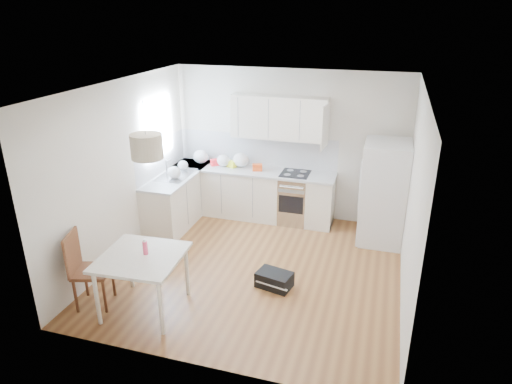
% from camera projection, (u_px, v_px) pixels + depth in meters
% --- Properties ---
extents(floor, '(4.20, 4.20, 0.00)m').
position_uv_depth(floor, '(255.00, 268.00, 6.86)').
color(floor, brown).
rests_on(floor, ground).
extents(ceiling, '(4.20, 4.20, 0.00)m').
position_uv_depth(ceiling, '(255.00, 87.00, 5.86)').
color(ceiling, white).
rests_on(ceiling, wall_back).
extents(wall_back, '(4.20, 0.00, 4.20)m').
position_uv_depth(wall_back, '(289.00, 145.00, 8.23)').
color(wall_back, silver).
rests_on(wall_back, floor).
extents(wall_left, '(0.00, 4.20, 4.20)m').
position_uv_depth(wall_left, '(123.00, 171.00, 6.92)').
color(wall_left, silver).
rests_on(wall_left, floor).
extents(wall_right, '(0.00, 4.20, 4.20)m').
position_uv_depth(wall_right, '(413.00, 202.00, 5.80)').
color(wall_right, silver).
rests_on(wall_right, floor).
extents(window_glassblock, '(0.02, 1.00, 1.00)m').
position_uv_depth(window_glassblock, '(158.00, 127.00, 7.79)').
color(window_glassblock, '#BFE0F9').
rests_on(window_glassblock, wall_left).
extents(cabinets_back, '(3.00, 0.60, 0.88)m').
position_uv_depth(cabinets_back, '(252.00, 194.00, 8.46)').
color(cabinets_back, white).
rests_on(cabinets_back, floor).
extents(cabinets_left, '(0.60, 1.80, 0.88)m').
position_uv_depth(cabinets_left, '(179.00, 199.00, 8.24)').
color(cabinets_left, white).
rests_on(cabinets_left, floor).
extents(counter_back, '(3.02, 0.64, 0.04)m').
position_uv_depth(counter_back, '(252.00, 171.00, 8.29)').
color(counter_back, '#B7B9BC').
rests_on(counter_back, cabinets_back).
extents(counter_left, '(0.64, 1.82, 0.04)m').
position_uv_depth(counter_left, '(178.00, 175.00, 8.07)').
color(counter_left, '#B7B9BC').
rests_on(counter_left, cabinets_left).
extents(backsplash_back, '(3.00, 0.01, 0.58)m').
position_uv_depth(backsplash_back, '(257.00, 150.00, 8.43)').
color(backsplash_back, white).
rests_on(backsplash_back, wall_back).
extents(backsplash_left, '(0.01, 1.80, 0.58)m').
position_uv_depth(backsplash_left, '(161.00, 157.00, 8.04)').
color(backsplash_left, white).
rests_on(backsplash_left, wall_left).
extents(upper_cabinets, '(1.70, 0.32, 0.75)m').
position_uv_depth(upper_cabinets, '(279.00, 118.00, 7.93)').
color(upper_cabinets, white).
rests_on(upper_cabinets, wall_back).
extents(range_oven, '(0.50, 0.61, 0.88)m').
position_uv_depth(range_oven, '(294.00, 199.00, 8.25)').
color(range_oven, '#B6B8BB').
rests_on(range_oven, floor).
extents(sink, '(0.50, 0.80, 0.16)m').
position_uv_depth(sink, '(176.00, 175.00, 8.02)').
color(sink, '#B6B8BB').
rests_on(sink, counter_left).
extents(refrigerator, '(0.82, 0.85, 1.69)m').
position_uv_depth(refrigerator, '(385.00, 193.00, 7.43)').
color(refrigerator, silver).
rests_on(refrigerator, floor).
extents(dining_table, '(1.05, 1.05, 0.78)m').
position_uv_depth(dining_table, '(142.00, 262.00, 5.69)').
color(dining_table, '#BEB5A2').
rests_on(dining_table, floor).
extents(dining_chair, '(0.54, 0.54, 1.04)m').
position_uv_depth(dining_chair, '(92.00, 270.00, 5.86)').
color(dining_chair, '#4B2716').
rests_on(dining_chair, floor).
extents(drink_bottle, '(0.08, 0.08, 0.21)m').
position_uv_depth(drink_bottle, '(145.00, 247.00, 5.66)').
color(drink_bottle, '#EA4168').
rests_on(drink_bottle, dining_table).
extents(gym_bag, '(0.54, 0.41, 0.22)m').
position_uv_depth(gym_bag, '(274.00, 280.00, 6.38)').
color(gym_bag, black).
rests_on(gym_bag, floor).
extents(pendant_lamp, '(0.45, 0.45, 0.29)m').
position_uv_depth(pendant_lamp, '(147.00, 146.00, 5.17)').
color(pendant_lamp, beige).
rests_on(pendant_lamp, ceiling).
extents(grocery_bag_a, '(0.29, 0.24, 0.26)m').
position_uv_depth(grocery_bag_a, '(201.00, 157.00, 8.58)').
color(grocery_bag_a, white).
rests_on(grocery_bag_a, counter_back).
extents(grocery_bag_b, '(0.25, 0.21, 0.22)m').
position_uv_depth(grocery_bag_b, '(223.00, 160.00, 8.42)').
color(grocery_bag_b, white).
rests_on(grocery_bag_b, counter_back).
extents(grocery_bag_c, '(0.29, 0.25, 0.27)m').
position_uv_depth(grocery_bag_c, '(241.00, 160.00, 8.38)').
color(grocery_bag_c, white).
rests_on(grocery_bag_c, counter_back).
extents(grocery_bag_d, '(0.19, 0.16, 0.17)m').
position_uv_depth(grocery_bag_d, '(183.00, 165.00, 8.24)').
color(grocery_bag_d, white).
rests_on(grocery_bag_d, counter_back).
extents(grocery_bag_e, '(0.24, 0.20, 0.22)m').
position_uv_depth(grocery_bag_e, '(174.00, 173.00, 7.80)').
color(grocery_bag_e, white).
rests_on(grocery_bag_e, counter_left).
extents(snack_orange, '(0.20, 0.16, 0.12)m').
position_uv_depth(snack_orange, '(257.00, 167.00, 8.21)').
color(snack_orange, '#CA3E11').
rests_on(snack_orange, counter_back).
extents(snack_yellow, '(0.19, 0.16, 0.11)m').
position_uv_depth(snack_yellow, '(232.00, 164.00, 8.39)').
color(snack_yellow, yellow).
rests_on(snack_yellow, counter_back).
extents(snack_red, '(0.20, 0.19, 0.12)m').
position_uv_depth(snack_red, '(215.00, 162.00, 8.48)').
color(snack_red, red).
rests_on(snack_red, counter_back).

